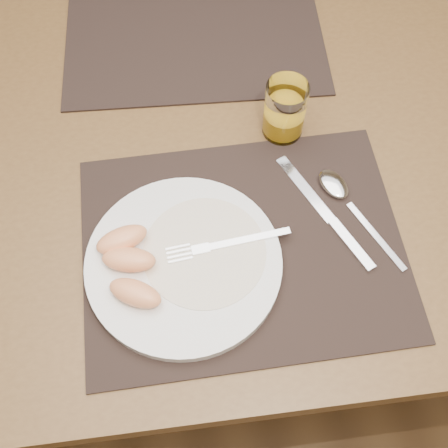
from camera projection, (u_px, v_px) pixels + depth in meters
ground at (219, 295)px, 1.56m from camera, size 5.00×5.00×0.00m
table at (215, 155)px, 0.97m from camera, size 1.40×0.90×0.75m
placemat_near at (243, 246)px, 0.79m from camera, size 0.46×0.36×0.00m
placemat_far at (194, 27)px, 1.00m from camera, size 0.47×0.37×0.00m
plate at (184, 263)px, 0.77m from camera, size 0.27×0.27×0.02m
plate_dressing at (204, 252)px, 0.77m from camera, size 0.17×0.17×0.00m
fork at (218, 246)px, 0.77m from camera, size 0.18×0.04×0.00m
knife at (332, 221)px, 0.81m from camera, size 0.11×0.21×0.01m
spoon at (340, 191)px, 0.83m from camera, size 0.10×0.18×0.01m
juice_glass at (285, 112)px, 0.85m from camera, size 0.06×0.06×0.10m
grapefruit_wedges at (129, 264)px, 0.74m from camera, size 0.09×0.14×0.03m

